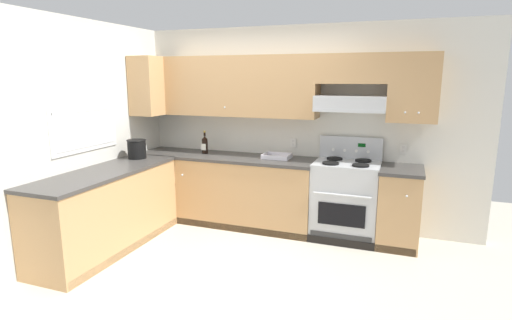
{
  "coord_description": "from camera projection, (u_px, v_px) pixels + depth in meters",
  "views": [
    {
      "loc": [
        1.82,
        -3.49,
        1.92
      ],
      "look_at": [
        0.28,
        0.7,
        1.0
      ],
      "focal_mm": 28.42,
      "sensor_mm": 36.0,
      "label": 1
    }
  ],
  "objects": [
    {
      "name": "ground_plane",
      "position": [
        208.0,
        265.0,
        4.21
      ],
      "size": [
        7.04,
        7.04,
        0.0
      ],
      "primitive_type": "plane",
      "color": "beige"
    },
    {
      "name": "wall_back",
      "position": [
        287.0,
        112.0,
        5.18
      ],
      "size": [
        4.68,
        0.57,
        2.55
      ],
      "color": "silver",
      "rests_on": "ground_plane"
    },
    {
      "name": "wall_left",
      "position": [
        91.0,
        127.0,
        4.69
      ],
      "size": [
        0.47,
        4.0,
        2.55
      ],
      "color": "silver",
      "rests_on": "ground_plane"
    },
    {
      "name": "counter_back_run",
      "position": [
        251.0,
        192.0,
        5.26
      ],
      "size": [
        3.6,
        0.65,
        0.91
      ],
      "color": "tan",
      "rests_on": "ground_plane"
    },
    {
      "name": "counter_left_run",
      "position": [
        107.0,
        210.0,
        4.53
      ],
      "size": [
        0.63,
        1.91,
        0.91
      ],
      "color": "tan",
      "rests_on": "ground_plane"
    },
    {
      "name": "stove",
      "position": [
        345.0,
        199.0,
        4.85
      ],
      "size": [
        0.76,
        0.62,
        1.2
      ],
      "color": "#B7BABC",
      "rests_on": "ground_plane"
    },
    {
      "name": "wine_bottle",
      "position": [
        205.0,
        144.0,
        5.41
      ],
      "size": [
        0.08,
        0.08,
        0.31
      ],
      "color": "black",
      "rests_on": "counter_back_run"
    },
    {
      "name": "bowl",
      "position": [
        277.0,
        157.0,
        5.11
      ],
      "size": [
        0.34,
        0.27,
        0.06
      ],
      "color": "silver",
      "rests_on": "counter_back_run"
    },
    {
      "name": "bucket",
      "position": [
        137.0,
        149.0,
        5.09
      ],
      "size": [
        0.24,
        0.24,
        0.24
      ],
      "color": "black",
      "rests_on": "counter_left_run"
    }
  ]
}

